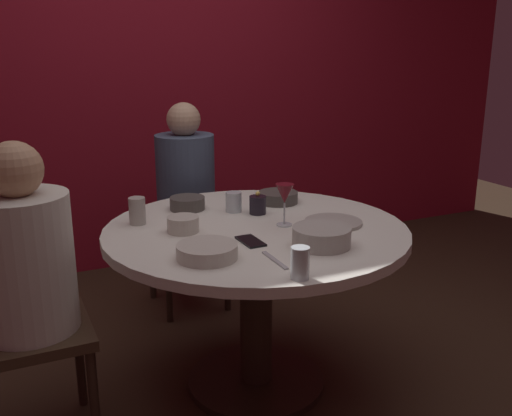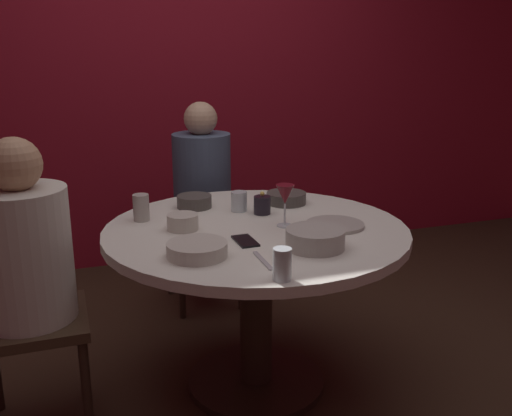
{
  "view_description": "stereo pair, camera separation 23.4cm",
  "coord_description": "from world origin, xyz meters",
  "px_view_note": "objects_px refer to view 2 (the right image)",
  "views": [
    {
      "loc": [
        -0.96,
        -2.04,
        1.45
      ],
      "look_at": [
        0.0,
        0.0,
        0.81
      ],
      "focal_mm": 40.4,
      "sensor_mm": 36.0,
      "label": 1
    },
    {
      "loc": [
        -0.74,
        -2.13,
        1.45
      ],
      "look_at": [
        0.0,
        0.0,
        0.81
      ],
      "focal_mm": 40.4,
      "sensor_mm": 36.0,
      "label": 2
    }
  ],
  "objects_px": {
    "cell_phone": "(245,241)",
    "bowl_rice_portion": "(315,239)",
    "candle_holder": "(262,205)",
    "wine_glass": "(285,196)",
    "cup_by_right_diner": "(141,208)",
    "seated_diner_back": "(202,183)",
    "seated_diner_left": "(25,256)",
    "bowl_small_white": "(197,249)",
    "dining_table": "(256,264)",
    "cup_by_left_diner": "(282,264)",
    "bowl_sauce_side": "(194,201)",
    "bowl_salad_center": "(286,198)",
    "dinner_plate": "(335,225)",
    "cup_near_candle": "(239,201)",
    "bowl_serving_large": "(183,222)"
  },
  "relations": [
    {
      "from": "bowl_sauce_side",
      "to": "dinner_plate",
      "type": "bearing_deg",
      "value": -44.42
    },
    {
      "from": "bowl_salad_center",
      "to": "cell_phone",
      "type": "bearing_deg",
      "value": -127.53
    },
    {
      "from": "seated_diner_back",
      "to": "cup_near_candle",
      "type": "height_order",
      "value": "seated_diner_back"
    },
    {
      "from": "cup_by_left_diner",
      "to": "bowl_serving_large",
      "type": "bearing_deg",
      "value": 106.87
    },
    {
      "from": "bowl_small_white",
      "to": "cup_near_candle",
      "type": "distance_m",
      "value": 0.59
    },
    {
      "from": "cell_phone",
      "to": "bowl_rice_portion",
      "type": "distance_m",
      "value": 0.27
    },
    {
      "from": "seated_diner_back",
      "to": "bowl_small_white",
      "type": "xyz_separation_m",
      "value": [
        -0.31,
        -1.17,
        0.04
      ]
    },
    {
      "from": "seated_diner_back",
      "to": "wine_glass",
      "type": "distance_m",
      "value": 0.96
    },
    {
      "from": "dinner_plate",
      "to": "bowl_sauce_side",
      "type": "relative_size",
      "value": 1.52
    },
    {
      "from": "bowl_rice_portion",
      "to": "seated_diner_left",
      "type": "bearing_deg",
      "value": 162.73
    },
    {
      "from": "dinner_plate",
      "to": "cup_near_candle",
      "type": "height_order",
      "value": "cup_near_candle"
    },
    {
      "from": "seated_diner_left",
      "to": "bowl_small_white",
      "type": "relative_size",
      "value": 5.32
    },
    {
      "from": "bowl_small_white",
      "to": "bowl_sauce_side",
      "type": "bearing_deg",
      "value": 77.56
    },
    {
      "from": "candle_holder",
      "to": "bowl_rice_portion",
      "type": "relative_size",
      "value": 0.47
    },
    {
      "from": "wine_glass",
      "to": "bowl_rice_portion",
      "type": "xyz_separation_m",
      "value": [
        0.01,
        -0.28,
        -0.09
      ]
    },
    {
      "from": "dinner_plate",
      "to": "bowl_salad_center",
      "type": "relative_size",
      "value": 1.29
    },
    {
      "from": "bowl_sauce_side",
      "to": "bowl_salad_center",
      "type": "bearing_deg",
      "value": -9.79
    },
    {
      "from": "dining_table",
      "to": "bowl_small_white",
      "type": "bearing_deg",
      "value": -140.31
    },
    {
      "from": "bowl_rice_portion",
      "to": "bowl_sauce_side",
      "type": "bearing_deg",
      "value": 113.12
    },
    {
      "from": "seated_diner_back",
      "to": "wine_glass",
      "type": "xyz_separation_m",
      "value": [
        0.11,
        -0.95,
        0.14
      ]
    },
    {
      "from": "bowl_small_white",
      "to": "cup_by_right_diner",
      "type": "xyz_separation_m",
      "value": [
        -0.12,
        0.5,
        0.03
      ]
    },
    {
      "from": "seated_diner_back",
      "to": "cup_near_candle",
      "type": "distance_m",
      "value": 0.67
    },
    {
      "from": "wine_glass",
      "to": "bowl_small_white",
      "type": "height_order",
      "value": "wine_glass"
    },
    {
      "from": "candle_holder",
      "to": "cell_phone",
      "type": "relative_size",
      "value": 0.73
    },
    {
      "from": "candle_holder",
      "to": "bowl_serving_large",
      "type": "bearing_deg",
      "value": -164.47
    },
    {
      "from": "seated_diner_left",
      "to": "seated_diner_back",
      "type": "height_order",
      "value": "seated_diner_back"
    },
    {
      "from": "seated_diner_back",
      "to": "bowl_small_white",
      "type": "relative_size",
      "value": 5.38
    },
    {
      "from": "bowl_serving_large",
      "to": "bowl_salad_center",
      "type": "xyz_separation_m",
      "value": [
        0.55,
        0.23,
        -0.01
      ]
    },
    {
      "from": "seated_diner_back",
      "to": "bowl_small_white",
      "type": "bearing_deg",
      "value": -14.84
    },
    {
      "from": "wine_glass",
      "to": "cup_by_right_diner",
      "type": "xyz_separation_m",
      "value": [
        -0.54,
        0.28,
        -0.07
      ]
    },
    {
      "from": "seated_diner_back",
      "to": "bowl_serving_large",
      "type": "xyz_separation_m",
      "value": [
        -0.29,
        -0.85,
        0.05
      ]
    },
    {
      "from": "cell_phone",
      "to": "cup_near_candle",
      "type": "xyz_separation_m",
      "value": [
        0.11,
        0.41,
        0.04
      ]
    },
    {
      "from": "cell_phone",
      "to": "cup_by_right_diner",
      "type": "distance_m",
      "value": 0.53
    },
    {
      "from": "seated_diner_left",
      "to": "cell_phone",
      "type": "height_order",
      "value": "seated_diner_left"
    },
    {
      "from": "candle_holder",
      "to": "dinner_plate",
      "type": "height_order",
      "value": "candle_holder"
    },
    {
      "from": "bowl_serving_large",
      "to": "bowl_rice_portion",
      "type": "height_order",
      "value": "bowl_rice_portion"
    },
    {
      "from": "candle_holder",
      "to": "cell_phone",
      "type": "xyz_separation_m",
      "value": [
        -0.19,
        -0.34,
        -0.04
      ]
    },
    {
      "from": "wine_glass",
      "to": "candle_holder",
      "type": "bearing_deg",
      "value": 97.2
    },
    {
      "from": "dining_table",
      "to": "bowl_small_white",
      "type": "xyz_separation_m",
      "value": [
        -0.31,
        -0.26,
        0.19
      ]
    },
    {
      "from": "seated_diner_back",
      "to": "cell_phone",
      "type": "relative_size",
      "value": 8.3
    },
    {
      "from": "cup_by_left_diner",
      "to": "cell_phone",
      "type": "bearing_deg",
      "value": 89.47
    },
    {
      "from": "seated_diner_back",
      "to": "seated_diner_left",
      "type": "bearing_deg",
      "value": -44.37
    },
    {
      "from": "candle_holder",
      "to": "cell_phone",
      "type": "bearing_deg",
      "value": -119.36
    },
    {
      "from": "bowl_serving_large",
      "to": "bowl_sauce_side",
      "type": "height_order",
      "value": "bowl_serving_large"
    },
    {
      "from": "candle_holder",
      "to": "cup_by_right_diner",
      "type": "xyz_separation_m",
      "value": [
        -0.52,
        0.08,
        0.02
      ]
    },
    {
      "from": "cell_phone",
      "to": "seated_diner_back",
      "type": "bearing_deg",
      "value": 83.65
    },
    {
      "from": "candle_holder",
      "to": "bowl_salad_center",
      "type": "xyz_separation_m",
      "value": [
        0.17,
        0.13,
        -0.01
      ]
    },
    {
      "from": "wine_glass",
      "to": "cup_near_candle",
      "type": "bearing_deg",
      "value": 111.1
    },
    {
      "from": "candle_holder",
      "to": "cup_by_left_diner",
      "type": "bearing_deg",
      "value": -104.94
    },
    {
      "from": "seated_diner_left",
      "to": "cup_by_left_diner",
      "type": "height_order",
      "value": "seated_diner_left"
    }
  ]
}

